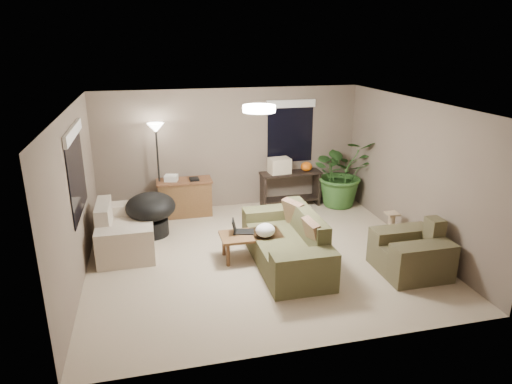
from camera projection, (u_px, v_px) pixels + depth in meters
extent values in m
plane|color=#BDA98C|center=(259.00, 255.00, 7.63)|extent=(5.50, 5.50, 0.00)
plane|color=white|center=(259.00, 105.00, 6.83)|extent=(5.50, 5.50, 0.00)
plane|color=#6E6051|center=(230.00, 149.00, 9.54)|extent=(5.50, 0.00, 5.50)
plane|color=#6E6051|center=(314.00, 252.00, 4.93)|extent=(5.50, 0.00, 5.50)
plane|color=#6E6051|center=(75.00, 197.00, 6.62)|extent=(0.00, 5.00, 5.00)
plane|color=#6E6051|center=(414.00, 173.00, 7.84)|extent=(0.00, 5.00, 5.00)
cube|color=#454429|center=(285.00, 250.00, 7.33)|extent=(0.95, 1.48, 0.42)
cube|color=#4A492C|center=(307.00, 224.00, 7.27)|extent=(0.22, 1.48, 0.43)
cube|color=brown|center=(304.00, 272.00, 6.45)|extent=(0.95, 0.36, 0.60)
cube|color=brown|center=(270.00, 224.00, 8.14)|extent=(0.95, 0.36, 0.60)
cube|color=#8C7251|center=(313.00, 235.00, 6.84)|extent=(0.26, 0.46, 0.47)
cube|color=#8C7251|center=(295.00, 213.00, 7.67)|extent=(0.39, 0.50, 0.47)
cube|color=beige|center=(127.00, 237.00, 7.83)|extent=(0.90, 0.88, 0.42)
cube|color=beige|center=(104.00, 215.00, 7.62)|extent=(0.22, 0.88, 0.43)
cube|color=beige|center=(125.00, 247.00, 7.23)|extent=(0.90, 0.36, 0.60)
cube|color=beige|center=(127.00, 219.00, 8.37)|extent=(0.90, 0.36, 0.60)
cube|color=brown|center=(410.00, 259.00, 7.03)|extent=(0.95, 0.28, 0.42)
cube|color=brown|center=(434.00, 232.00, 6.98)|extent=(0.22, 0.28, 0.43)
cube|color=#4B452D|center=(422.00, 263.00, 6.71)|extent=(0.95, 0.36, 0.60)
cube|color=#4E472F|center=(399.00, 245.00, 7.30)|extent=(0.95, 0.36, 0.60)
cube|color=brown|center=(251.00, 235.00, 7.42)|extent=(1.00, 0.55, 0.04)
cylinder|color=brown|center=(228.00, 255.00, 7.21)|extent=(0.06, 0.06, 0.38)
cylinder|color=brown|center=(279.00, 249.00, 7.40)|extent=(0.06, 0.06, 0.38)
cylinder|color=brown|center=(224.00, 244.00, 7.58)|extent=(0.06, 0.06, 0.38)
cylinder|color=brown|center=(272.00, 239.00, 7.77)|extent=(0.06, 0.06, 0.38)
cube|color=black|center=(244.00, 232.00, 7.48)|extent=(0.38, 0.30, 0.02)
cube|color=black|center=(234.00, 226.00, 7.41)|extent=(0.12, 0.24, 0.22)
ellipsoid|color=white|center=(265.00, 230.00, 7.29)|extent=(0.34, 0.31, 0.22)
cube|color=brown|center=(185.00, 199.00, 9.26)|extent=(1.05, 0.45, 0.71)
cube|color=brown|center=(184.00, 181.00, 9.14)|extent=(1.10, 0.50, 0.04)
cube|color=silver|center=(171.00, 178.00, 9.06)|extent=(0.29, 0.26, 0.12)
cube|color=black|center=(194.00, 179.00, 9.12)|extent=(0.19, 0.23, 0.04)
cube|color=black|center=(291.00, 173.00, 9.67)|extent=(1.30, 0.40, 0.04)
cube|color=black|center=(263.00, 192.00, 9.66)|extent=(0.05, 0.38, 0.71)
cube|color=black|center=(316.00, 188.00, 9.93)|extent=(0.05, 0.38, 0.71)
cube|color=black|center=(290.00, 199.00, 9.86)|extent=(1.25, 0.36, 0.03)
ellipsoid|color=orange|center=(306.00, 167.00, 9.71)|extent=(0.29, 0.29, 0.20)
cube|color=beige|center=(279.00, 166.00, 9.56)|extent=(0.46, 0.36, 0.32)
cylinder|color=black|center=(152.00, 227.00, 8.38)|extent=(0.60, 0.60, 0.30)
ellipsoid|color=black|center=(151.00, 207.00, 8.26)|extent=(1.17, 1.17, 0.50)
cylinder|color=black|center=(162.00, 216.00, 9.29)|extent=(0.28, 0.28, 0.02)
cylinder|color=black|center=(159.00, 174.00, 9.00)|extent=(0.04, 0.04, 1.78)
cone|color=white|center=(156.00, 128.00, 8.71)|extent=(0.32, 0.32, 0.18)
cylinder|color=white|center=(259.00, 109.00, 6.85)|extent=(0.50, 0.50, 0.10)
imported|color=#2D5923|center=(342.00, 179.00, 9.75)|extent=(1.34, 1.49, 1.16)
cube|color=tan|center=(390.00, 238.00, 8.26)|extent=(0.32, 0.32, 0.03)
cylinder|color=tan|center=(391.00, 226.00, 8.18)|extent=(0.12, 0.12, 0.44)
cube|color=tan|center=(392.00, 214.00, 8.11)|extent=(0.22, 0.22, 0.03)
cube|color=black|center=(77.00, 172.00, 6.81)|extent=(0.01, 1.50, 1.30)
cube|color=white|center=(73.00, 132.00, 6.62)|extent=(0.05, 1.56, 0.16)
cube|color=black|center=(290.00, 132.00, 9.71)|extent=(1.00, 0.01, 1.30)
cube|color=white|center=(291.00, 104.00, 9.50)|extent=(1.06, 0.05, 0.16)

